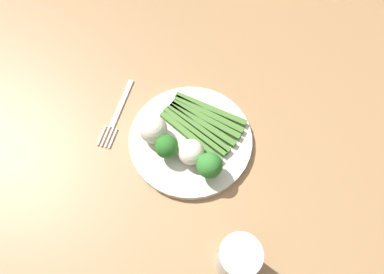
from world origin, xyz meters
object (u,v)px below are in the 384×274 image
object	(u,v)px
broccoli_outer_edge	(167,147)
fork	(117,113)
chair	(286,17)
dining_table	(192,155)
asparagus_bundle	(201,124)
water_glass	(237,259)
cauliflower_edge	(191,152)
broccoli_back_right	(209,165)
cauliflower_near_fork	(153,129)
plate	(192,140)

from	to	relation	value
broccoli_outer_edge	fork	distance (m)	0.15
broccoli_outer_edge	chair	bearing A→B (deg)	-111.52
dining_table	asparagus_bundle	xyz separation A→B (m)	(-0.02, -0.02, 0.12)
dining_table	water_glass	xyz separation A→B (m)	(-0.11, 0.23, 0.15)
dining_table	broccoli_outer_edge	distance (m)	0.16
cauliflower_edge	water_glass	world-z (taller)	water_glass
asparagus_bundle	broccoli_back_right	bearing A→B (deg)	-46.41
cauliflower_edge	fork	distance (m)	0.19
asparagus_bundle	cauliflower_near_fork	world-z (taller)	cauliflower_near_fork
cauliflower_near_fork	water_glass	distance (m)	0.27
broccoli_back_right	broccoli_outer_edge	bearing A→B (deg)	-16.75
broccoli_outer_edge	cauliflower_near_fork	distance (m)	0.05
dining_table	fork	bearing A→B (deg)	-9.40
dining_table	water_glass	world-z (taller)	water_glass
chair	broccoli_outer_edge	distance (m)	0.76
broccoli_back_right	water_glass	distance (m)	0.16
fork	cauliflower_edge	bearing A→B (deg)	70.93
chair	plate	bearing A→B (deg)	61.11
plate	asparagus_bundle	xyz separation A→B (m)	(-0.01, -0.03, 0.01)
dining_table	cauliflower_near_fork	world-z (taller)	cauliflower_near_fork
broccoli_outer_edge	fork	size ratio (longest dim) A/B	0.32
dining_table	broccoli_back_right	xyz separation A→B (m)	(-0.04, 0.08, 0.15)
asparagus_bundle	broccoli_outer_edge	xyz separation A→B (m)	(0.05, 0.07, 0.02)
dining_table	broccoli_back_right	bearing A→B (deg)	120.25
plate	fork	distance (m)	0.17
chair	plate	world-z (taller)	chair
plate	cauliflower_edge	size ratio (longest dim) A/B	4.96
asparagus_bundle	fork	bearing A→B (deg)	-155.07
broccoli_outer_edge	cauliflower_near_fork	bearing A→B (deg)	-45.76
dining_table	broccoli_outer_edge	bearing A→B (deg)	54.03
broccoli_outer_edge	cauliflower_edge	xyz separation A→B (m)	(-0.05, 0.00, -0.01)
cauliflower_near_fork	fork	xyz separation A→B (m)	(0.09, -0.04, -0.04)
dining_table	cauliflower_edge	world-z (taller)	cauliflower_edge
cauliflower_near_fork	cauliflower_edge	xyz separation A→B (m)	(-0.08, 0.03, -0.00)
broccoli_back_right	cauliflower_near_fork	bearing A→B (deg)	-26.87
cauliflower_edge	broccoli_back_right	bearing A→B (deg)	146.64
dining_table	asparagus_bundle	world-z (taller)	asparagus_bundle
asparagus_bundle	cauliflower_near_fork	distance (m)	0.10
broccoli_back_right	cauliflower_edge	xyz separation A→B (m)	(0.04, -0.02, -0.01)
chair	cauliflower_edge	xyz separation A→B (m)	(0.21, 0.66, 0.27)
asparagus_bundle	cauliflower_edge	size ratio (longest dim) A/B	3.60
broccoli_back_right	cauliflower_edge	bearing A→B (deg)	-33.36
asparagus_bundle	broccoli_outer_edge	world-z (taller)	broccoli_outer_edge
dining_table	cauliflower_near_fork	xyz separation A→B (m)	(0.07, 0.02, 0.14)
asparagus_bundle	water_glass	bearing A→B (deg)	-42.42
broccoli_back_right	chair	bearing A→B (deg)	-104.53
broccoli_back_right	cauliflower_near_fork	size ratio (longest dim) A/B	1.07
broccoli_back_right	cauliflower_edge	distance (m)	0.04
broccoli_back_right	water_glass	xyz separation A→B (m)	(-0.06, 0.15, 0.01)
chair	fork	world-z (taller)	chair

